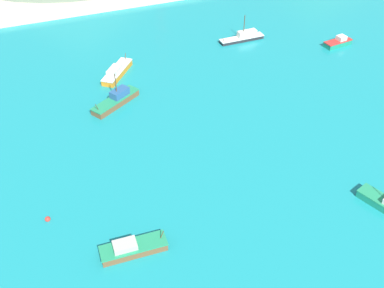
% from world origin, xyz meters
% --- Properties ---
extents(ground, '(260.00, 280.00, 0.50)m').
position_xyz_m(ground, '(0.00, 30.00, -0.25)').
color(ground, teal).
extents(fishing_boat_0, '(10.52, 7.87, 6.47)m').
position_xyz_m(fishing_boat_0, '(-16.45, 64.29, 0.98)').
color(fishing_boat_0, brown).
rests_on(fishing_boat_0, ground).
extents(fishing_boat_1, '(7.10, 3.29, 2.24)m').
position_xyz_m(fishing_boat_1, '(37.67, 68.82, 0.79)').
color(fishing_boat_1, '#198466').
rests_on(fishing_boat_1, ground).
extents(fishing_boat_2, '(9.05, 3.21, 2.49)m').
position_xyz_m(fishing_boat_2, '(-23.55, 29.22, 0.78)').
color(fishing_boat_2, brown).
rests_on(fishing_boat_2, ground).
extents(fishing_boat_8, '(10.98, 2.22, 6.30)m').
position_xyz_m(fishing_boat_8, '(18.39, 79.41, 0.85)').
color(fishing_boat_8, '#232328').
rests_on(fishing_boat_8, ground).
extents(fishing_boat_10, '(8.52, 9.67, 2.74)m').
position_xyz_m(fishing_boat_10, '(-13.62, 74.76, 0.88)').
color(fishing_boat_10, orange).
rests_on(fishing_boat_10, ground).
extents(buoy_1, '(0.81, 0.81, 0.81)m').
position_xyz_m(buoy_1, '(-33.24, 39.20, 0.14)').
color(buoy_1, red).
rests_on(buoy_1, ground).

